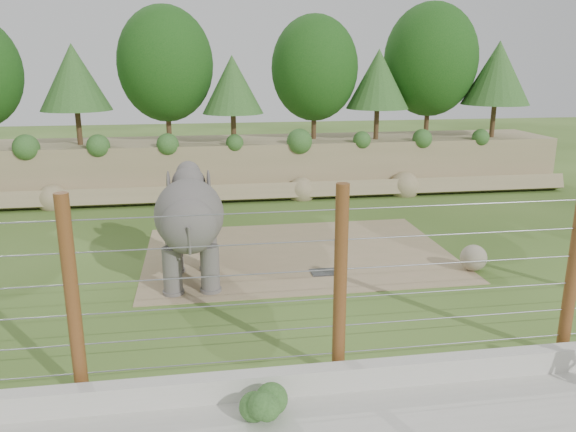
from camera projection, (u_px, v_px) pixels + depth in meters
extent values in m
plane|color=#39571D|center=(299.00, 289.00, 15.75)|extent=(90.00, 90.00, 0.00)
cube|color=#8F815B|center=(253.00, 165.00, 27.80)|extent=(30.00, 4.00, 2.50)
cube|color=#8F815B|center=(258.00, 193.00, 25.85)|extent=(30.00, 1.37, 1.07)
cylinder|color=#3F2B19|center=(79.00, 127.00, 25.57)|extent=(0.24, 0.24, 1.58)
sphere|color=#104210|center=(74.00, 79.00, 25.00)|extent=(3.60, 3.60, 3.60)
cylinder|color=#3F2B19|center=(169.00, 121.00, 26.61)|extent=(0.24, 0.24, 1.92)
sphere|color=#104210|center=(165.00, 64.00, 25.91)|extent=(4.40, 4.40, 4.40)
cylinder|color=#3F2B19|center=(234.00, 128.00, 25.99)|extent=(0.24, 0.24, 1.40)
sphere|color=#104210|center=(232.00, 86.00, 25.48)|extent=(3.20, 3.20, 3.20)
cylinder|color=#3F2B19|center=(314.00, 120.00, 27.49)|extent=(0.24, 0.24, 1.82)
sphere|color=#104210|center=(314.00, 68.00, 26.83)|extent=(4.16, 4.16, 4.16)
cylinder|color=#3F2B19|center=(376.00, 124.00, 27.41)|extent=(0.24, 0.24, 1.50)
sphere|color=#104210|center=(378.00, 81.00, 26.87)|extent=(3.44, 3.44, 3.44)
cylinder|color=#3F2B19|center=(427.00, 115.00, 28.75)|extent=(0.24, 0.24, 2.03)
sphere|color=#104210|center=(431.00, 60.00, 28.02)|extent=(4.64, 4.64, 4.64)
cylinder|color=#3F2B19|center=(493.00, 121.00, 28.11)|extent=(0.24, 0.24, 1.64)
sphere|color=#104210|center=(497.00, 75.00, 27.52)|extent=(3.76, 3.76, 3.76)
cube|color=#94835D|center=(298.00, 253.00, 18.68)|extent=(10.00, 7.00, 0.02)
cube|color=#262628|center=(327.00, 272.00, 16.97)|extent=(1.00, 0.60, 0.03)
sphere|color=#7B6F5E|center=(474.00, 258.00, 17.06)|extent=(0.80, 0.80, 0.80)
cube|color=beige|center=(344.00, 377.00, 10.93)|extent=(26.00, 0.35, 0.50)
cylinder|color=brown|center=(73.00, 300.00, 10.18)|extent=(0.26, 0.26, 4.00)
cylinder|color=brown|center=(340.00, 284.00, 10.94)|extent=(0.26, 0.26, 4.00)
cylinder|color=brown|center=(573.00, 269.00, 11.69)|extent=(0.26, 0.26, 4.00)
cylinder|color=gray|center=(338.00, 353.00, 11.34)|extent=(20.00, 0.02, 0.02)
cylinder|color=gray|center=(339.00, 326.00, 11.18)|extent=(20.00, 0.02, 0.02)
cylinder|color=gray|center=(340.00, 298.00, 11.02)|extent=(20.00, 0.02, 0.02)
cylinder|color=gray|center=(341.00, 269.00, 10.86)|extent=(20.00, 0.02, 0.02)
cylinder|color=gray|center=(341.00, 240.00, 10.70)|extent=(20.00, 0.02, 0.02)
cylinder|color=gray|center=(342.00, 209.00, 10.54)|extent=(20.00, 0.02, 0.02)
sphere|color=#2E5922|center=(262.00, 406.00, 9.89)|extent=(0.63, 0.63, 0.63)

